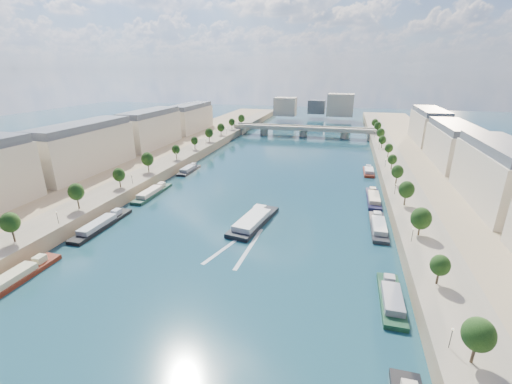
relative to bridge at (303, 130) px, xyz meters
The scene contains 17 objects.
ground 123.40m from the bridge, 90.00° to the right, with size 700.00×700.00×0.00m, color #0C2938.
quay_left 142.81m from the bridge, 120.28° to the right, with size 44.00×520.00×5.00m, color #9E8460.
quay_right 142.81m from the bridge, 59.72° to the right, with size 44.00×520.00×5.00m, color #9E8460.
pave_left 135.84m from the bridge, 114.81° to the right, with size 14.00×520.00×0.10m, color gray.
pave_right 135.84m from the bridge, 65.19° to the right, with size 14.00×520.00×0.10m, color gray.
trees_left 133.30m from the bridge, 114.39° to the right, with size 4.80×268.80×8.26m.
trees_right 126.06m from the bridge, 64.11° to the right, with size 4.80×268.80×8.26m.
lamps_left 143.29m from the bridge, 111.50° to the right, with size 0.36×200.36×4.28m.
lamps_right 129.45m from the bridge, 66.07° to the right, with size 0.36×200.36×4.28m.
buildings_left 140.51m from the bridge, 127.37° to the right, with size 16.00×226.00×23.20m.
buildings_right 140.51m from the bridge, 52.63° to the right, with size 16.00×226.00×23.20m.
skyline 96.75m from the bridge, 88.10° to the left, with size 79.00×42.00×22.00m.
bridge is the anchor object (origin of this frame).
tour_barge 167.59m from the bridge, 88.70° to the right, with size 12.51×29.00×3.81m.
wake 184.20m from the bridge, 88.82° to the right, with size 11.80×26.03×0.04m.
moored_barges_left 190.89m from the bridge, 103.79° to the right, with size 5.00×157.81×3.60m.
moored_barges_right 173.90m from the bridge, 74.83° to the right, with size 5.00×161.08×3.60m.
Camera 1 is at (31.83, -48.59, 50.74)m, focal length 24.00 mm.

